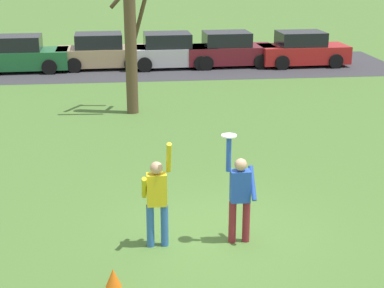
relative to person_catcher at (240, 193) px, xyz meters
name	(u,v)px	position (x,y,z in m)	size (l,w,h in m)	color
ground_plane	(218,234)	(-0.34, 0.32, -0.98)	(120.00, 120.00, 0.00)	#4C7533
person_catcher	(240,193)	(0.00, 0.00, 0.00)	(0.54, 0.49, 2.08)	maroon
person_defender	(157,197)	(-1.52, 0.00, 0.00)	(0.54, 0.49, 2.04)	#3366B7
frisbee_disc	(229,136)	(-0.22, 0.00, 1.11)	(0.28, 0.28, 0.02)	white
parked_car_green	(20,55)	(-6.70, 17.17, -0.25)	(4.16, 2.15, 1.59)	#1E6633
parked_car_tan	(102,52)	(-3.12, 17.52, -0.25)	(4.16, 2.15, 1.59)	tan
parked_car_silver	(170,52)	(0.00, 17.33, -0.25)	(4.16, 2.15, 1.59)	#BCBCC1
parked_car_maroon	(229,50)	(2.77, 17.41, -0.25)	(4.16, 2.15, 1.59)	maroon
parked_car_red	(302,50)	(6.22, 17.14, -0.25)	(4.16, 2.15, 1.59)	red
parking_strip	(132,67)	(-1.74, 17.51, -0.98)	(24.52, 6.40, 0.01)	#38383D
bare_tree_tall	(131,30)	(-1.82, 9.53, 1.76)	(1.78, 1.47, 5.51)	brown
field_cone_orange	(113,278)	(-2.32, -1.32, -0.82)	(0.26, 0.26, 0.32)	orange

